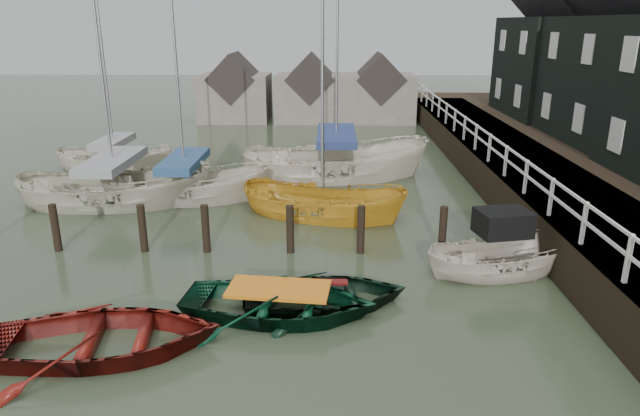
{
  "coord_description": "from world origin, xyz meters",
  "views": [
    {
      "loc": [
        2.33,
        -12.09,
        6.28
      ],
      "look_at": [
        2.05,
        2.81,
        1.4
      ],
      "focal_mm": 32.0,
      "sensor_mm": 36.0,
      "label": 1
    }
  ],
  "objects_px": {
    "motorboat": "(500,269)",
    "sailboat_b": "(186,197)",
    "sailboat_e": "(116,168)",
    "sailboat_a": "(117,202)",
    "rowboat_red": "(106,352)",
    "rowboat_dkgreen": "(326,305)",
    "sailboat_c": "(322,215)",
    "sailboat_d": "(336,176)",
    "rowboat_green": "(280,315)"
  },
  "relations": [
    {
      "from": "rowboat_green",
      "to": "sailboat_a",
      "type": "distance_m",
      "value": 10.44
    },
    {
      "from": "rowboat_dkgreen",
      "to": "motorboat",
      "type": "xyz_separation_m",
      "value": [
        4.56,
        1.86,
        0.1
      ]
    },
    {
      "from": "sailboat_a",
      "to": "rowboat_green",
      "type": "bearing_deg",
      "value": -145.96
    },
    {
      "from": "rowboat_green",
      "to": "sailboat_e",
      "type": "bearing_deg",
      "value": 39.0
    },
    {
      "from": "motorboat",
      "to": "sailboat_b",
      "type": "relative_size",
      "value": 0.39
    },
    {
      "from": "sailboat_b",
      "to": "sailboat_e",
      "type": "relative_size",
      "value": 1.08
    },
    {
      "from": "sailboat_b",
      "to": "sailboat_c",
      "type": "relative_size",
      "value": 1.11
    },
    {
      "from": "rowboat_red",
      "to": "rowboat_dkgreen",
      "type": "xyz_separation_m",
      "value": [
        4.39,
        2.06,
        0.0
      ]
    },
    {
      "from": "sailboat_d",
      "to": "rowboat_red",
      "type": "bearing_deg",
      "value": 154.53
    },
    {
      "from": "motorboat",
      "to": "sailboat_c",
      "type": "bearing_deg",
      "value": 34.27
    },
    {
      "from": "rowboat_dkgreen",
      "to": "sailboat_d",
      "type": "relative_size",
      "value": 0.28
    },
    {
      "from": "sailboat_c",
      "to": "sailboat_e",
      "type": "bearing_deg",
      "value": 75.9
    },
    {
      "from": "rowboat_dkgreen",
      "to": "motorboat",
      "type": "relative_size",
      "value": 0.88
    },
    {
      "from": "rowboat_green",
      "to": "sailboat_a",
      "type": "bearing_deg",
      "value": 45.37
    },
    {
      "from": "rowboat_red",
      "to": "motorboat",
      "type": "bearing_deg",
      "value": -74.93
    },
    {
      "from": "rowboat_red",
      "to": "rowboat_dkgreen",
      "type": "bearing_deg",
      "value": -73.44
    },
    {
      "from": "rowboat_dkgreen",
      "to": "motorboat",
      "type": "bearing_deg",
      "value": -76.03
    },
    {
      "from": "rowboat_red",
      "to": "sailboat_b",
      "type": "bearing_deg",
      "value": -3.73
    },
    {
      "from": "sailboat_b",
      "to": "sailboat_c",
      "type": "height_order",
      "value": "sailboat_b"
    },
    {
      "from": "rowboat_green",
      "to": "sailboat_e",
      "type": "distance_m",
      "value": 15.55
    },
    {
      "from": "rowboat_dkgreen",
      "to": "sailboat_a",
      "type": "bearing_deg",
      "value": 36.91
    },
    {
      "from": "rowboat_red",
      "to": "sailboat_e",
      "type": "height_order",
      "value": "sailboat_e"
    },
    {
      "from": "sailboat_b",
      "to": "sailboat_c",
      "type": "bearing_deg",
      "value": -111.28
    },
    {
      "from": "rowboat_red",
      "to": "sailboat_a",
      "type": "relative_size",
      "value": 0.41
    },
    {
      "from": "rowboat_dkgreen",
      "to": "sailboat_c",
      "type": "relative_size",
      "value": 0.38
    },
    {
      "from": "sailboat_c",
      "to": "sailboat_d",
      "type": "height_order",
      "value": "sailboat_d"
    },
    {
      "from": "rowboat_red",
      "to": "sailboat_d",
      "type": "distance_m",
      "value": 14.33
    },
    {
      "from": "rowboat_dkgreen",
      "to": "sailboat_d",
      "type": "distance_m",
      "value": 11.48
    },
    {
      "from": "rowboat_red",
      "to": "sailboat_e",
      "type": "distance_m",
      "value": 15.5
    },
    {
      "from": "motorboat",
      "to": "sailboat_a",
      "type": "bearing_deg",
      "value": 53.07
    },
    {
      "from": "sailboat_b",
      "to": "sailboat_e",
      "type": "xyz_separation_m",
      "value": [
        -4.21,
        4.34,
        0.0
      ]
    },
    {
      "from": "sailboat_c",
      "to": "rowboat_dkgreen",
      "type": "bearing_deg",
      "value": -159.02
    },
    {
      "from": "rowboat_dkgreen",
      "to": "sailboat_b",
      "type": "bearing_deg",
      "value": 24.34
    },
    {
      "from": "sailboat_b",
      "to": "sailboat_e",
      "type": "distance_m",
      "value": 6.04
    },
    {
      "from": "rowboat_red",
      "to": "sailboat_d",
      "type": "xyz_separation_m",
      "value": [
        4.72,
        13.54,
        0.06
      ]
    },
    {
      "from": "rowboat_red",
      "to": "sailboat_e",
      "type": "relative_size",
      "value": 0.44
    },
    {
      "from": "sailboat_b",
      "to": "sailboat_e",
      "type": "height_order",
      "value": "sailboat_b"
    },
    {
      "from": "sailboat_d",
      "to": "rowboat_green",
      "type": "bearing_deg",
      "value": 167.21
    },
    {
      "from": "sailboat_a",
      "to": "sailboat_e",
      "type": "xyz_separation_m",
      "value": [
        -1.84,
        4.98,
        0.01
      ]
    },
    {
      "from": "motorboat",
      "to": "sailboat_a",
      "type": "height_order",
      "value": "sailboat_a"
    },
    {
      "from": "rowboat_red",
      "to": "rowboat_dkgreen",
      "type": "relative_size",
      "value": 1.19
    },
    {
      "from": "rowboat_green",
      "to": "sailboat_b",
      "type": "relative_size",
      "value": 0.39
    },
    {
      "from": "sailboat_a",
      "to": "sailboat_c",
      "type": "relative_size",
      "value": 1.1
    },
    {
      "from": "sailboat_c",
      "to": "sailboat_d",
      "type": "relative_size",
      "value": 0.74
    },
    {
      "from": "sailboat_e",
      "to": "sailboat_d",
      "type": "bearing_deg",
      "value": -88.72
    },
    {
      "from": "sailboat_b",
      "to": "sailboat_a",
      "type": "bearing_deg",
      "value": 103.45
    },
    {
      "from": "motorboat",
      "to": "sailboat_c",
      "type": "distance_m",
      "value": 6.59
    },
    {
      "from": "sailboat_a",
      "to": "sailboat_c",
      "type": "distance_m",
      "value": 7.55
    },
    {
      "from": "motorboat",
      "to": "rowboat_red",
      "type": "bearing_deg",
      "value": 101.94
    },
    {
      "from": "sailboat_c",
      "to": "sailboat_e",
      "type": "distance_m",
      "value": 11.14
    }
  ]
}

